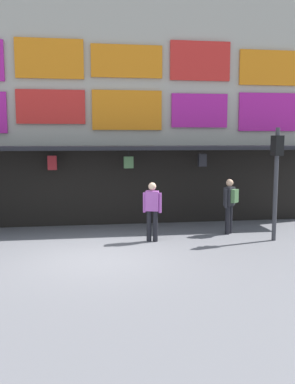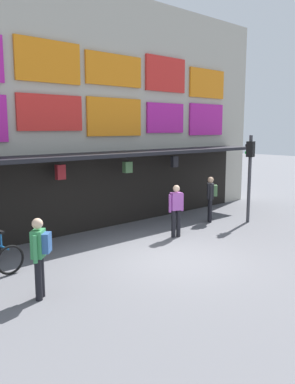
{
  "view_description": "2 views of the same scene",
  "coord_description": "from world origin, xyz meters",
  "px_view_note": "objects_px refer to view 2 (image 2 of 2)",
  "views": [
    {
      "loc": [
        -0.14,
        -9.99,
        2.89
      ],
      "look_at": [
        1.64,
        2.12,
        1.32
      ],
      "focal_mm": 39.04,
      "sensor_mm": 36.0,
      "label": 1
    },
    {
      "loc": [
        -7.35,
        -7.12,
        3.44
      ],
      "look_at": [
        1.16,
        2.21,
        1.42
      ],
      "focal_mm": 37.3,
      "sensor_mm": 36.0,
      "label": 2
    }
  ],
  "objects_px": {
    "pedestrian_in_purple": "(40,252)",
    "pedestrian_in_yellow": "(211,196)",
    "traffic_light_far": "(250,165)",
    "pedestrian_in_green": "(176,208)"
  },
  "relations": [
    {
      "from": "pedestrian_in_purple",
      "to": "pedestrian_in_green",
      "type": "bearing_deg",
      "value": 14.24
    },
    {
      "from": "pedestrian_in_yellow",
      "to": "pedestrian_in_purple",
      "type": "relative_size",
      "value": 1.0
    },
    {
      "from": "pedestrian_in_green",
      "to": "pedestrian_in_yellow",
      "type": "distance_m",
      "value": 2.55
    },
    {
      "from": "traffic_light_far",
      "to": "pedestrian_in_green",
      "type": "relative_size",
      "value": 1.9
    },
    {
      "from": "pedestrian_in_purple",
      "to": "pedestrian_in_yellow",
      "type": "bearing_deg",
      "value": 13.98
    },
    {
      "from": "traffic_light_far",
      "to": "pedestrian_in_purple",
      "type": "bearing_deg",
      "value": -173.56
    },
    {
      "from": "traffic_light_far",
      "to": "pedestrian_in_green",
      "type": "height_order",
      "value": "traffic_light_far"
    },
    {
      "from": "pedestrian_in_green",
      "to": "traffic_light_far",
      "type": "bearing_deg",
      "value": -6.12
    },
    {
      "from": "traffic_light_far",
      "to": "pedestrian_in_green",
      "type": "distance_m",
      "value": 3.68
    },
    {
      "from": "traffic_light_far",
      "to": "pedestrian_in_yellow",
      "type": "relative_size",
      "value": 1.9
    }
  ]
}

